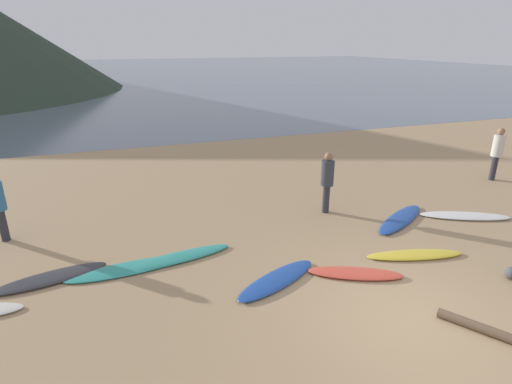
% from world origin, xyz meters
% --- Properties ---
extents(ground_plane, '(120.00, 120.00, 0.20)m').
position_xyz_m(ground_plane, '(0.00, 10.00, -0.10)').
color(ground_plane, tan).
rests_on(ground_plane, ground).
extents(ocean_water, '(140.00, 100.00, 0.01)m').
position_xyz_m(ocean_water, '(0.00, 64.25, 0.00)').
color(ocean_water, slate).
rests_on(ocean_water, ground).
extents(surfboard_1, '(2.26, 1.04, 0.09)m').
position_xyz_m(surfboard_1, '(-6.02, 3.52, 0.04)').
color(surfboard_1, '#333338').
rests_on(surfboard_1, ground).
extents(surfboard_2, '(2.58, 0.77, 0.07)m').
position_xyz_m(surfboard_2, '(-4.52, 3.39, 0.03)').
color(surfboard_2, teal).
rests_on(surfboard_2, ground).
extents(surfboard_3, '(2.57, 0.89, 0.08)m').
position_xyz_m(surfboard_3, '(-3.48, 3.49, 0.04)').
color(surfboard_3, teal).
rests_on(surfboard_3, ground).
extents(surfboard_4, '(2.14, 1.42, 0.09)m').
position_xyz_m(surfboard_4, '(-1.72, 1.91, 0.05)').
color(surfboard_4, '#1E479E').
rests_on(surfboard_4, ground).
extents(surfboard_5, '(1.97, 1.30, 0.10)m').
position_xyz_m(surfboard_5, '(-0.10, 1.59, 0.05)').
color(surfboard_5, '#D84C38').
rests_on(surfboard_5, ground).
extents(surfboard_6, '(2.26, 1.02, 0.09)m').
position_xyz_m(surfboard_6, '(1.60, 1.82, 0.04)').
color(surfboard_6, yellow).
rests_on(surfboard_6, ground).
extents(surfboard_7, '(2.41, 1.76, 0.10)m').
position_xyz_m(surfboard_7, '(2.57, 3.56, 0.05)').
color(surfboard_7, '#1E479E').
rests_on(surfboard_7, ground).
extents(surfboard_8, '(2.43, 1.54, 0.08)m').
position_xyz_m(surfboard_8, '(4.39, 3.15, 0.04)').
color(surfboard_8, white).
rests_on(surfboard_8, ground).
extents(person_0, '(0.37, 0.37, 1.83)m').
position_xyz_m(person_0, '(7.82, 5.37, 1.08)').
color(person_0, '#2D2D38').
rests_on(person_0, ground).
extents(person_2, '(0.35, 0.35, 1.74)m').
position_xyz_m(person_2, '(0.94, 4.77, 1.02)').
color(person_2, '#2D2D38').
rests_on(person_2, ground).
extents(driftwood_log, '(1.18, 1.73, 0.16)m').
position_xyz_m(driftwood_log, '(1.06, -0.88, 0.08)').
color(driftwood_log, brown).
rests_on(driftwood_log, ground).
extents(beach_rock_near, '(0.27, 0.27, 0.27)m').
position_xyz_m(beach_rock_near, '(2.82, 0.40, 0.13)').
color(beach_rock_near, '#474C51').
rests_on(beach_rock_near, ground).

